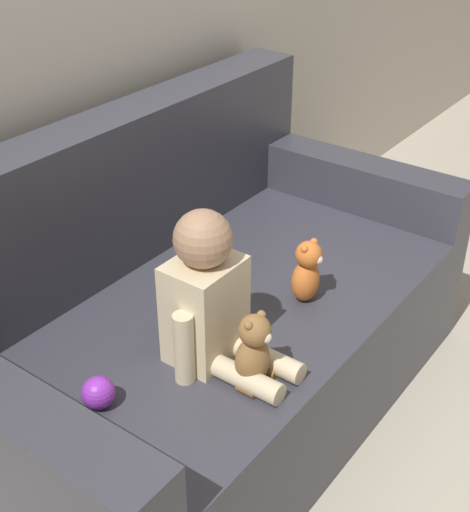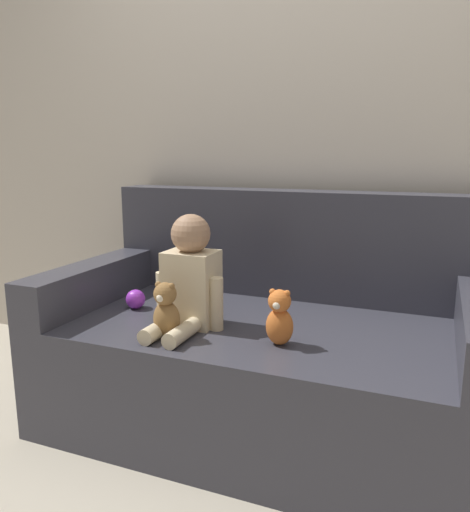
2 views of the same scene
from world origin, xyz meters
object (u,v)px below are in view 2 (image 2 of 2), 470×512
(person_baby, at_px, (189,280))
(teddy_bear_brown, at_px, (166,312))
(couch, at_px, (268,347))
(plush_toy_side, at_px, (280,318))
(toy_ball, at_px, (136,299))

(person_baby, xyz_separation_m, teddy_bear_brown, (-0.02, -0.16, -0.09))
(couch, height_order, teddy_bear_brown, couch)
(couch, relative_size, person_baby, 3.99)
(couch, xyz_separation_m, teddy_bear_brown, (-0.27, -0.39, 0.24))
(person_baby, bearing_deg, teddy_bear_brown, -96.77)
(plush_toy_side, bearing_deg, teddy_bear_brown, -167.33)
(plush_toy_side, xyz_separation_m, toy_ball, (-0.72, 0.17, -0.06))
(plush_toy_side, relative_size, toy_ball, 2.42)
(person_baby, bearing_deg, couch, 42.91)
(teddy_bear_brown, relative_size, plush_toy_side, 1.04)
(plush_toy_side, bearing_deg, person_baby, 170.68)
(teddy_bear_brown, xyz_separation_m, toy_ball, (-0.31, 0.26, -0.06))
(toy_ball, bearing_deg, plush_toy_side, -13.30)
(couch, height_order, plush_toy_side, couch)
(couch, relative_size, teddy_bear_brown, 8.26)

